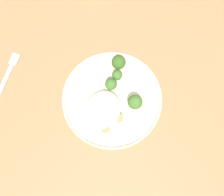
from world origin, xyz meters
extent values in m
plane|color=#47423D|center=(0.00, 0.00, 0.00)|extent=(6.00, 6.00, 0.00)
cube|color=#9E754C|center=(0.00, 0.00, 0.72)|extent=(1.40, 1.00, 0.04)
cylinder|color=beige|center=(-0.04, -0.02, 0.74)|extent=(0.29, 0.29, 0.01)
torus|color=beige|center=(-0.04, -0.02, 0.75)|extent=(0.29, 0.29, 0.01)
ellipsoid|color=beige|center=(-0.09, -0.01, 0.76)|extent=(0.12, 0.10, 0.03)
cylinder|color=#E5C689|center=(-0.09, -0.01, 0.76)|extent=(0.03, 0.03, 0.01)
cylinder|color=#958159|center=(-0.09, -0.01, 0.77)|extent=(0.03, 0.03, 0.00)
cylinder|color=#E5C689|center=(-0.09, -0.06, 0.76)|extent=(0.03, 0.03, 0.01)
cylinder|color=#958159|center=(-0.09, -0.06, 0.77)|extent=(0.02, 0.02, 0.00)
cylinder|color=#DBB77A|center=(-0.12, -0.01, 0.76)|extent=(0.03, 0.03, 0.01)
cylinder|color=#8E774F|center=(-0.12, -0.01, 0.77)|extent=(0.03, 0.03, 0.00)
cylinder|color=beige|center=(-0.05, 0.00, 0.76)|extent=(0.03, 0.03, 0.01)
cylinder|color=#988766|center=(-0.05, 0.00, 0.77)|extent=(0.03, 0.03, 0.00)
cylinder|color=#DBB77A|center=(-0.09, 0.01, 0.76)|extent=(0.03, 0.03, 0.01)
cylinder|color=#8E774F|center=(-0.09, 0.01, 0.77)|extent=(0.03, 0.03, 0.00)
cylinder|color=#E5C689|center=(-0.13, -0.03, 0.76)|extent=(0.03, 0.03, 0.02)
cylinder|color=#958159|center=(-0.13, -0.03, 0.77)|extent=(0.03, 0.03, 0.00)
cylinder|color=#7A994C|center=(-0.01, 0.00, 0.76)|extent=(0.02, 0.02, 0.02)
sphere|color=#42702D|center=(-0.01, 0.00, 0.78)|extent=(0.03, 0.03, 0.03)
cylinder|color=#7A994C|center=(-0.03, -0.08, 0.76)|extent=(0.02, 0.02, 0.02)
sphere|color=#42702D|center=(-0.03, -0.08, 0.78)|extent=(0.04, 0.04, 0.04)
cylinder|color=#7A994C|center=(0.02, -0.01, 0.76)|extent=(0.01, 0.01, 0.02)
sphere|color=#42702D|center=(0.02, -0.01, 0.78)|extent=(0.03, 0.03, 0.03)
cylinder|color=#89A356|center=(0.06, 0.01, 0.76)|extent=(0.02, 0.02, 0.02)
sphere|color=#386023|center=(0.06, 0.01, 0.78)|extent=(0.04, 0.04, 0.04)
cube|color=silver|center=(0.01, -0.02, 0.75)|extent=(0.03, 0.03, 0.00)
cube|color=silver|center=(0.04, -0.03, 0.75)|extent=(0.01, 0.04, 0.00)
cube|color=silver|center=(-0.01, -0.08, 0.75)|extent=(0.02, 0.03, 0.00)
cube|color=silver|center=(-0.13, 0.30, 0.74)|extent=(0.15, 0.03, 0.00)
cube|color=silver|center=(-0.04, 0.31, 0.74)|extent=(0.04, 0.03, 0.00)
camera|label=1|loc=(-0.19, -0.08, 1.44)|focal=39.28mm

